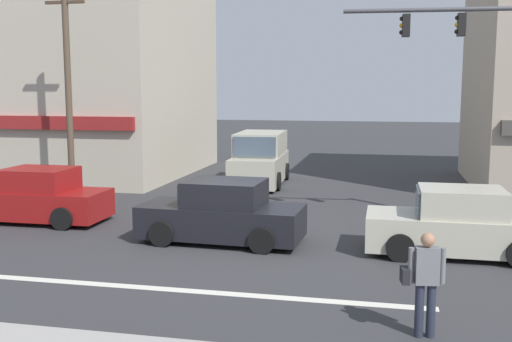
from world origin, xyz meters
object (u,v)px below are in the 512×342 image
sedan_crossing_center (457,225)px  sedan_crossing_leftbound (222,214)px  sedan_crossing_rightbound (38,198)px  pedestrian_foreground_with_bag (425,278)px  traffic_light_mast (486,77)px  van_waiting_far (260,160)px  utility_pole_near_left (69,93)px

sedan_crossing_center → sedan_crossing_leftbound: bearing=179.7°
sedan_crossing_rightbound → pedestrian_foreground_with_bag: size_ratio=2.46×
traffic_light_mast → sedan_crossing_center: traffic_light_mast is taller
sedan_crossing_leftbound → pedestrian_foreground_with_bag: 6.86m
traffic_light_mast → sedan_crossing_rightbound: bearing=-172.4°
van_waiting_far → sedan_crossing_leftbound: bearing=-84.0°
sedan_crossing_leftbound → van_waiting_far: 9.42m
sedan_crossing_center → van_waiting_far: bearing=125.3°
sedan_crossing_center → sedan_crossing_leftbound: same height
traffic_light_mast → pedestrian_foreground_with_bag: bearing=-103.9°
sedan_crossing_center → pedestrian_foreground_with_bag: bearing=-101.6°
traffic_light_mast → sedan_crossing_leftbound: size_ratio=1.49×
utility_pole_near_left → sedan_crossing_rightbound: bearing=-77.6°
utility_pole_near_left → traffic_light_mast: size_ratio=1.15×
sedan_crossing_leftbound → sedan_crossing_rightbound: (-5.89, 1.11, 0.00)m
pedestrian_foreground_with_bag → sedan_crossing_leftbound: bearing=132.6°
sedan_crossing_center → sedan_crossing_rightbound: bearing=174.3°
traffic_light_mast → pedestrian_foreground_with_bag: size_ratio=3.71×
sedan_crossing_leftbound → utility_pole_near_left: bearing=146.5°
sedan_crossing_rightbound → van_waiting_far: bearing=59.2°
utility_pole_near_left → sedan_crossing_leftbound: 8.48m
sedan_crossing_leftbound → pedestrian_foreground_with_bag: (4.64, -5.05, 0.24)m
utility_pole_near_left → sedan_crossing_center: size_ratio=1.74×
traffic_light_mast → sedan_crossing_leftbound: 7.94m
traffic_light_mast → sedan_crossing_center: bearing=-107.9°
traffic_light_mast → sedan_crossing_center: 4.56m
traffic_light_mast → sedan_crossing_rightbound: 13.06m
utility_pole_near_left → sedan_crossing_rightbound: 4.49m
utility_pole_near_left → traffic_light_mast: bearing=-6.9°
utility_pole_near_left → pedestrian_foreground_with_bag: 14.94m
sedan_crossing_center → pedestrian_foreground_with_bag: pedestrian_foreground_with_bag is taller
utility_pole_near_left → sedan_crossing_rightbound: utility_pole_near_left is taller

